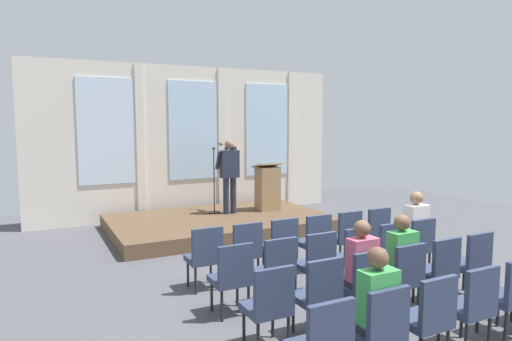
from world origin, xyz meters
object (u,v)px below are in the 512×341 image
object	(u,v)px
chair_r0_c4	(346,234)
chair_r1_c0	(232,274)
audience_r1_c5	(414,229)
speaker	(229,171)
chair_r1_c1	(276,267)
chair_r0_c1	(245,248)
audience_r3_c1	(374,305)
chair_r0_c0	(205,254)
audience_r2_c2	(359,266)
chair_r2_c4	(439,267)
chair_r0_c3	(315,239)
chair_r2_c1	(319,292)
chair_r1_c2	(316,260)
chair_r3_c1	(379,328)
chair_r2_c5	(472,261)
audience_r2_c3	(399,259)
lectern	(268,187)
chair_r2_c2	(363,283)
chair_r0_c2	(281,243)
chair_r3_c3	(472,303)
chair_r1_c4	(386,249)
chair_r1_c5	(417,244)
chair_r3_c2	(428,314)
chair_r2_c3	(403,275)
chair_r2_c0	(269,302)
chair_r0_c5	(375,230)
chair_r1_c3	(353,254)
chair_r3_c4	(510,292)
mic_stand	(214,199)

from	to	relation	value
chair_r0_c4	chair_r1_c0	size ratio (longest dim) A/B	1.00
chair_r1_c0	audience_r1_c5	distance (m)	3.16
speaker	chair_r1_c1	size ratio (longest dim) A/B	1.83
chair_r0_c1	audience_r3_c1	world-z (taller)	audience_r3_c1
chair_r0_c0	chair_r0_c4	bearing A→B (deg)	0.00
audience_r2_c2	audience_r3_c1	distance (m)	1.15
chair_r2_c4	audience_r3_c1	xyz separation A→B (m)	(-1.89, -0.88, 0.18)
chair_r0_c3	audience_r1_c5	size ratio (longest dim) A/B	0.70
chair_r2_c1	audience_r2_c2	size ratio (longest dim) A/B	0.74
speaker	chair_r1_c2	world-z (taller)	speaker
chair_r3_c1	chair_r2_c5	bearing A→B (deg)	21.01
audience_r2_c3	chair_r0_c3	bearing A→B (deg)	90.00
lectern	chair_r2_c2	bearing A→B (deg)	-106.90
chair_r0_c2	chair_r3_c3	size ratio (longest dim) A/B	1.00
chair_r0_c1	chair_r2_c1	size ratio (longest dim) A/B	1.00
chair_r1_c4	chair_r2_c2	xyz separation A→B (m)	(-1.26, -0.97, 0.00)
chair_r0_c3	chair_r1_c0	size ratio (longest dim) A/B	1.00
chair_r2_c1	chair_r2_c5	distance (m)	2.52
chair_r2_c5	audience_r3_c1	world-z (taller)	audience_r3_c1
chair_r3_c1	chair_r1_c5	bearing A→B (deg)	37.52
speaker	chair_r3_c2	distance (m)	6.56
chair_r0_c0	chair_r2_c5	size ratio (longest dim) A/B	1.00
audience_r2_c2	audience_r1_c5	bearing A→B (deg)	27.02
audience_r1_c5	chair_r2_c3	distance (m)	1.65
chair_r0_c3	chair_r2_c5	size ratio (longest dim) A/B	1.00
chair_r2_c5	chair_r2_c3	bearing A→B (deg)	180.00
chair_r0_c1	chair_r1_c5	bearing A→B (deg)	-21.01
chair_r2_c3	chair_r3_c2	distance (m)	1.15
chair_r2_c0	chair_r2_c1	world-z (taller)	same
chair_r1_c1	audience_r2_c3	xyz separation A→B (m)	(1.26, -0.88, 0.18)
speaker	chair_r0_c5	distance (m)	3.86
chair_r2_c1	chair_r2_c5	world-z (taller)	same
chair_r0_c3	chair_r1_c5	distance (m)	1.59
lectern	chair_r0_c4	size ratio (longest dim) A/B	1.23
chair_r0_c3	chair_r2_c3	distance (m)	1.93
chair_r0_c1	chair_r1_c2	bearing A→B (deg)	-56.93
chair_r1_c3	audience_r2_c2	distance (m)	1.10
chair_r0_c2	chair_r0_c0	bearing A→B (deg)	180.00
chair_r3_c1	chair_r0_c3	bearing A→B (deg)	66.54
chair_r1_c3	chair_r3_c1	size ratio (longest dim) A/B	1.00
chair_r1_c4	chair_r3_c4	bearing A→B (deg)	-90.00
speaker	chair_r1_c4	bearing A→B (deg)	-82.64
mic_stand	chair_r0_c1	distance (m)	3.87
chair_r1_c5	chair_r3_c1	distance (m)	3.18
chair_r1_c1	audience_r2_c3	bearing A→B (deg)	-35.06
mic_stand	chair_r0_c5	xyz separation A→B (m)	(1.53, -3.74, -0.09)
chair_r0_c4	chair_r3_c2	distance (m)	3.16
chair_r1_c0	chair_r3_c1	xyz separation A→B (m)	(0.63, -1.93, 0.00)
chair_r1_c1	chair_r3_c1	distance (m)	1.93
chair_r1_c0	audience_r3_c1	distance (m)	1.96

